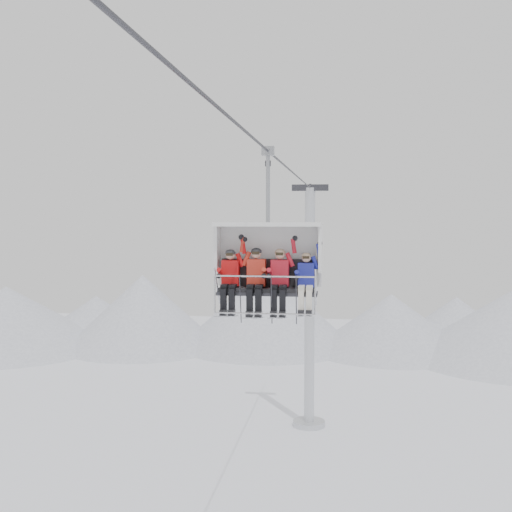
# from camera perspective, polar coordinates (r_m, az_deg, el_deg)

# --- Properties ---
(ridgeline) EXTENTS (72.00, 21.00, 7.00)m
(ridgeline) POSITION_cam_1_polar(r_m,az_deg,el_deg) (56.19, 4.21, -5.58)
(ridgeline) COLOR silver
(ridgeline) RESTS_ON ground
(lift_tower_right) EXTENTS (2.00, 1.80, 13.48)m
(lift_tower_right) POSITION_cam_1_polar(r_m,az_deg,el_deg) (35.87, 4.78, -6.02)
(lift_tower_right) COLOR silver
(lift_tower_right) RESTS_ON ground
(haul_cable) EXTENTS (0.06, 50.00, 0.06)m
(haul_cable) POSITION_cam_1_polar(r_m,az_deg,el_deg) (13.55, 0.00, 10.23)
(haul_cable) COLOR #313137
(haul_cable) RESTS_ON lift_tower_left
(chairlift_carrier) EXTENTS (2.59, 1.17, 3.98)m
(chairlift_carrier) POSITION_cam_1_polar(r_m,az_deg,el_deg) (15.74, 1.12, -0.11)
(chairlift_carrier) COLOR black
(chairlift_carrier) RESTS_ON haul_cable
(skier_far_left) EXTENTS (0.42, 1.69, 1.67)m
(skier_far_left) POSITION_cam_1_polar(r_m,az_deg,el_deg) (15.61, -2.33, -1.98)
(skier_far_left) COLOR red
(skier_far_left) RESTS_ON chairlift_carrier
(skier_center_left) EXTENTS (0.44, 1.69, 1.74)m
(skier_center_left) POSITION_cam_1_polar(r_m,az_deg,el_deg) (15.51, -0.01, -1.93)
(skier_center_left) COLOR red
(skier_center_left) RESTS_ON chairlift_carrier
(skier_center_right) EXTENTS (0.43, 1.69, 1.71)m
(skier_center_right) POSITION_cam_1_polar(r_m,az_deg,el_deg) (15.44, 2.11, -1.99)
(skier_center_right) COLOR red
(skier_center_right) RESTS_ON chairlift_carrier
(skier_far_right) EXTENTS (0.39, 1.69, 1.57)m
(skier_far_right) POSITION_cam_1_polar(r_m,az_deg,el_deg) (15.39, 4.46, -2.18)
(skier_far_right) COLOR navy
(skier_far_right) RESTS_ON chairlift_carrier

